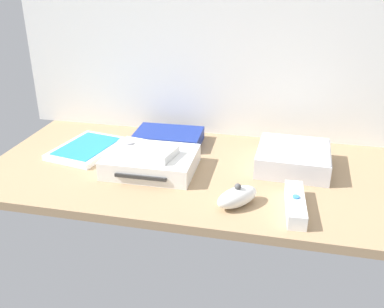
% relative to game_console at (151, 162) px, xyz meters
% --- Properties ---
extents(ground_plane, '(1.00, 0.48, 0.02)m').
position_rel_game_console_xyz_m(ground_plane, '(0.09, 0.03, -0.03)').
color(ground_plane, '#9E7F5B').
rests_on(ground_plane, ground).
extents(back_wall, '(1.10, 0.01, 0.64)m').
position_rel_game_console_xyz_m(back_wall, '(0.09, 0.27, 0.30)').
color(back_wall, white).
rests_on(back_wall, ground).
extents(game_console, '(0.21, 0.17, 0.04)m').
position_rel_game_console_xyz_m(game_console, '(0.00, 0.00, 0.00)').
color(game_console, white).
rests_on(game_console, ground_plane).
extents(mini_computer, '(0.18, 0.18, 0.05)m').
position_rel_game_console_xyz_m(mini_computer, '(0.33, 0.09, 0.00)').
color(mini_computer, silver).
rests_on(mini_computer, ground_plane).
extents(game_case, '(0.17, 0.21, 0.02)m').
position_rel_game_console_xyz_m(game_case, '(-0.20, 0.07, -0.01)').
color(game_case, white).
rests_on(game_case, ground_plane).
extents(network_router, '(0.18, 0.13, 0.03)m').
position_rel_game_console_xyz_m(network_router, '(-0.00, 0.17, -0.00)').
color(network_router, navy).
rests_on(network_router, ground_plane).
extents(remote_wand, '(0.05, 0.15, 0.03)m').
position_rel_game_console_xyz_m(remote_wand, '(0.34, -0.11, -0.01)').
color(remote_wand, white).
rests_on(remote_wand, ground_plane).
extents(remote_nunchuk, '(0.10, 0.10, 0.05)m').
position_rel_game_console_xyz_m(remote_nunchuk, '(0.22, -0.12, -0.00)').
color(remote_nunchuk, white).
rests_on(remote_nunchuk, ground_plane).
extents(remote_classic_pad, '(0.16, 0.11, 0.02)m').
position_rel_game_console_xyz_m(remote_classic_pad, '(-0.01, -0.01, 0.03)').
color(remote_classic_pad, white).
rests_on(remote_classic_pad, game_console).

